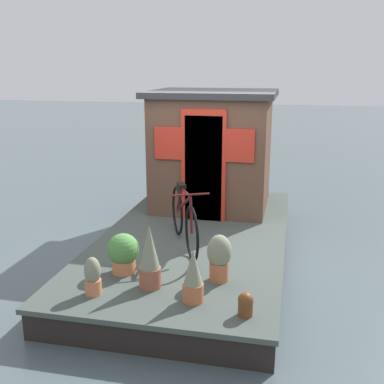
{
  "coord_description": "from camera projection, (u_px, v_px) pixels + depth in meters",
  "views": [
    {
      "loc": [
        -6.47,
        -1.37,
        2.83
      ],
      "look_at": [
        -0.2,
        0.0,
        1.09
      ],
      "focal_mm": 43.52,
      "sensor_mm": 36.0,
      "label": 1
    }
  ],
  "objects": [
    {
      "name": "houseboat_cabin",
      "position": [
        213.0,
        149.0,
        8.18
      ],
      "size": [
        1.91,
        2.13,
        2.04
      ],
      "color": "brown",
      "rests_on": "houseboat_deck"
    },
    {
      "name": "potted_plant_sage",
      "position": [
        93.0,
        276.0,
        5.1
      ],
      "size": [
        0.18,
        0.18,
        0.44
      ],
      "color": "#C6754C",
      "rests_on": "houseboat_deck"
    },
    {
      "name": "potted_plant_thyme",
      "position": [
        193.0,
        277.0,
        4.92
      ],
      "size": [
        0.23,
        0.23,
        0.59
      ],
      "color": "#B2603D",
      "rests_on": "houseboat_deck"
    },
    {
      "name": "bicycle",
      "position": [
        184.0,
        219.0,
        6.43
      ],
      "size": [
        1.59,
        0.78,
        0.87
      ],
      "color": "black",
      "rests_on": "houseboat_deck"
    },
    {
      "name": "potted_plant_basil",
      "position": [
        123.0,
        252.0,
        5.63
      ],
      "size": [
        0.39,
        0.39,
        0.49
      ],
      "color": "#C6754C",
      "rests_on": "houseboat_deck"
    },
    {
      "name": "ground_plane",
      "position": [
        195.0,
        257.0,
        7.12
      ],
      "size": [
        60.0,
        60.0,
        0.0
      ],
      "primitive_type": "plane",
      "color": "#4C5B60"
    },
    {
      "name": "houseboat_deck",
      "position": [
        195.0,
        245.0,
        7.07
      ],
      "size": [
        5.26,
        2.69,
        0.39
      ],
      "color": "#424C47",
      "rests_on": "ground_plane"
    },
    {
      "name": "potted_plant_fern",
      "position": [
        150.0,
        258.0,
        5.23
      ],
      "size": [
        0.25,
        0.25,
        0.75
      ],
      "color": "#935138",
      "rests_on": "houseboat_deck"
    },
    {
      "name": "mooring_bollard",
      "position": [
        246.0,
        304.0,
        4.68
      ],
      "size": [
        0.16,
        0.16,
        0.25
      ],
      "color": "brown",
      "rests_on": "houseboat_deck"
    },
    {
      "name": "potted_plant_ivy",
      "position": [
        219.0,
        256.0,
        5.41
      ],
      "size": [
        0.29,
        0.29,
        0.56
      ],
      "color": "#B2603D",
      "rests_on": "houseboat_deck"
    }
  ]
}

